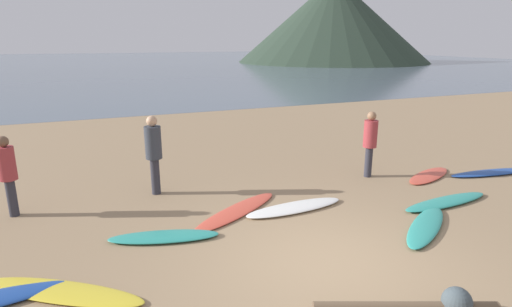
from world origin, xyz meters
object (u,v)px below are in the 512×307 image
Objects in this scene: surfboard_2 at (164,237)px; surfboard_8 at (491,173)px; surfboard_4 at (295,207)px; surfboard_7 at (429,176)px; person_0 at (7,170)px; person_2 at (154,149)px; surfboard_3 at (237,211)px; beach_rock_far at (457,302)px; surfboard_5 at (426,226)px; person_1 at (370,139)px; surfboard_6 at (446,202)px; surfboard_1 at (61,292)px.

surfboard_2 reaches higher than surfboard_8.
surfboard_4 is 4.28m from surfboard_7.
person_0 is 2.88m from person_2.
beach_rock_far is at bearing -102.44° from surfboard_3.
surfboard_5 is at bearing -46.69° from surfboard_4.
person_1 is at bearing 168.60° from surfboard_8.
surfboard_3 is at bearing 172.14° from person_1.
surfboard_2 is at bearing 169.44° from surfboard_6.
surfboard_3 is 4.60m from person_0.
surfboard_8 is 6.88m from beach_rock_far.
person_1 reaches higher than surfboard_7.
surfboard_3 is 1.07× the size of surfboard_6.
person_0 is 8.20m from person_1.
person_1 is at bearing 64.25° from beach_rock_far.
person_2 is at bearing 144.72° from surfboard_7.
person_0 reaches higher than beach_rock_far.
surfboard_4 is 3.34m from surfboard_6.
surfboard_4 is 5.79m from person_0.
surfboard_3 is 5.42m from surfboard_7.
surfboard_3 is at bearing 159.29° from surfboard_6.
surfboard_4 is at bearing 94.74° from beach_rock_far.
person_1 is (3.95, 0.89, 0.98)m from surfboard_3.
person_2 is at bearing 137.20° from surfboard_4.
surfboard_7 is at bearing 52.10° from surfboard_6.
surfboard_6 reaches higher than surfboard_2.
person_2 is (0.26, 2.36, 1.03)m from surfboard_2.
surfboard_2 is at bearing -169.52° from surfboard_8.
person_2 is (1.90, 3.48, 1.04)m from surfboard_1.
person_1 reaches higher than surfboard_8.
person_0 is at bearing 155.20° from surfboard_2.
surfboard_5 is 1.18× the size of person_2.
surfboard_4 is at bearing -171.11° from surfboard_8.
beach_rock_far is at bearing 7.33° from surfboard_1.
person_1 is (7.19, 2.63, 0.97)m from surfboard_1.
surfboard_3 is 4.16m from person_1.
surfboard_1 is 1.12× the size of surfboard_4.
surfboard_8 reaches higher than surfboard_3.
surfboard_2 is 0.87× the size of surfboard_4.
surfboard_6 is (3.19, -0.98, 0.00)m from surfboard_4.
surfboard_7 is at bearing -43.80° from person_1.
surfboard_2 is at bearing 131.05° from beach_rock_far.
surfboard_3 is at bearing 109.62° from beach_rock_far.
person_2 is at bearing 115.64° from beach_rock_far.
surfboard_2 is at bearing 164.21° from surfboard_7.
person_2 is 6.64m from beach_rock_far.
surfboard_2 is at bearing 150.04° from person_2.
surfboard_5 is (3.04, -2.08, 0.02)m from surfboard_3.
surfboard_6 is 1.23× the size of surfboard_7.
surfboard_3 is 1.38× the size of person_2.
surfboard_5 is at bearing 31.61° from surfboard_1.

